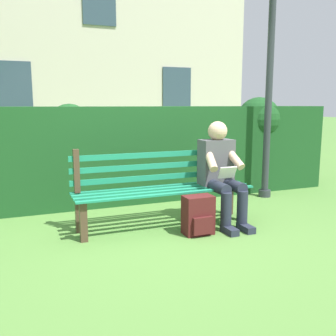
{
  "coord_description": "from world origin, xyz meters",
  "views": [
    {
      "loc": [
        1.47,
        3.78,
        1.34
      ],
      "look_at": [
        0.0,
        0.1,
        0.67
      ],
      "focal_mm": 40.45,
      "sensor_mm": 36.0,
      "label": 1
    }
  ],
  "objects": [
    {
      "name": "lamp_post",
      "position": [
        -1.87,
        -0.74,
        1.87
      ],
      "size": [
        0.25,
        0.25,
        3.07
      ],
      "color": "#2D3338",
      "rests_on": "ground"
    },
    {
      "name": "ground",
      "position": [
        0.0,
        0.0,
        0.0
      ],
      "size": [
        60.0,
        60.0,
        0.0
      ],
      "primitive_type": "plane",
      "color": "#517F38"
    },
    {
      "name": "backpack",
      "position": [
        -0.23,
        0.37,
        0.2
      ],
      "size": [
        0.31,
        0.27,
        0.41
      ],
      "color": "#4C1919",
      "rests_on": "ground"
    },
    {
      "name": "hedge_backdrop",
      "position": [
        -0.53,
        -1.35,
        0.7
      ],
      "size": [
        5.22,
        0.83,
        1.45
      ],
      "color": "#19471E",
      "rests_on": "ground"
    },
    {
      "name": "building_facade",
      "position": [
        -0.79,
        -8.37,
        3.26
      ],
      "size": [
        9.08,
        3.05,
        6.53
      ],
      "color": "beige",
      "rests_on": "ground"
    },
    {
      "name": "park_bench",
      "position": [
        0.0,
        -0.07,
        0.44
      ],
      "size": [
        1.99,
        0.46,
        0.88
      ],
      "color": "#4C3828",
      "rests_on": "ground"
    },
    {
      "name": "person_seated",
      "position": [
        -0.65,
        0.1,
        0.61
      ],
      "size": [
        0.44,
        0.73,
        1.15
      ],
      "color": "#4C4C51",
      "rests_on": "ground"
    }
  ]
}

